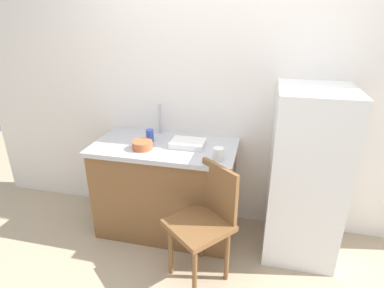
{
  "coord_description": "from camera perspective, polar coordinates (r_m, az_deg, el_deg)",
  "views": [
    {
      "loc": [
        0.34,
        -1.67,
        1.88
      ],
      "look_at": [
        -0.2,
        0.6,
        0.9
      ],
      "focal_mm": 29.34,
      "sensor_mm": 36.0,
      "label": 1
    }
  ],
  "objects": [
    {
      "name": "dish_tray",
      "position": [
        2.6,
        -0.74,
        0.1
      ],
      "size": [
        0.28,
        0.2,
        0.05
      ],
      "primitive_type": "cube",
      "color": "white",
      "rests_on": "countertop"
    },
    {
      "name": "terracotta_bowl",
      "position": [
        2.58,
        -9.01,
        -0.2
      ],
      "size": [
        0.17,
        0.17,
        0.07
      ],
      "primitive_type": "cylinder",
      "color": "#B25B33",
      "rests_on": "countertop"
    },
    {
      "name": "chair",
      "position": [
        2.33,
        2.45,
        -13.45
      ],
      "size": [
        0.56,
        0.56,
        0.89
      ],
      "rotation": [
        0.0,
        0.0,
        -0.69
      ],
      "color": "brown",
      "rests_on": "ground_plane"
    },
    {
      "name": "cup_blue",
      "position": [
        2.72,
        -7.66,
        1.54
      ],
      "size": [
        0.07,
        0.07,
        0.11
      ],
      "primitive_type": "cylinder",
      "color": "blue",
      "rests_on": "countertop"
    },
    {
      "name": "cup_white",
      "position": [
        2.37,
        4.8,
        -1.8
      ],
      "size": [
        0.08,
        0.08,
        0.1
      ],
      "primitive_type": "cylinder",
      "color": "white",
      "rests_on": "countertop"
    },
    {
      "name": "back_wall",
      "position": [
        2.74,
        6.07,
        11.32
      ],
      "size": [
        4.8,
        0.1,
        2.67
      ],
      "primitive_type": "cube",
      "color": "white",
      "rests_on": "ground_plane"
    },
    {
      "name": "countertop",
      "position": [
        2.66,
        -4.99,
        -0.5
      ],
      "size": [
        1.21,
        0.64,
        0.04
      ],
      "primitive_type": "cube",
      "color": "#B7B7BC",
      "rests_on": "cabinet_base"
    },
    {
      "name": "faucet",
      "position": [
        2.86,
        -5.8,
        4.56
      ],
      "size": [
        0.02,
        0.02,
        0.28
      ],
      "primitive_type": "cylinder",
      "color": "#B7B7BC",
      "rests_on": "countertop"
    },
    {
      "name": "refrigerator",
      "position": [
        2.63,
        19.88,
        -5.4
      ],
      "size": [
        0.55,
        0.59,
        1.39
      ],
      "primitive_type": "cube",
      "color": "white",
      "rests_on": "ground_plane"
    },
    {
      "name": "cabinet_base",
      "position": [
        2.86,
        -4.7,
        -8.32
      ],
      "size": [
        1.17,
        0.6,
        0.81
      ],
      "primitive_type": "cube",
      "color": "brown",
      "rests_on": "ground_plane"
    }
  ]
}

